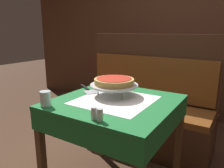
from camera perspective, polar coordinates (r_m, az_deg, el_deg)
dining_table_front at (r=1.62m, az=0.81°, el=-7.67°), size 0.83×0.83×0.78m
dining_table_rear at (r=3.04m, az=13.15°, el=1.93°), size 0.66×0.66×0.77m
booth_bench at (r=2.49m, az=7.93°, el=-7.91°), size 1.49×0.52×1.23m
back_wall_panel at (r=3.37m, az=19.09°, el=11.95°), size 6.00×0.04×2.40m
pizza_pan_stand at (r=1.67m, az=0.55°, el=-0.40°), size 0.37×0.37×0.09m
deep_dish_pizza at (r=1.66m, az=0.55°, el=0.74°), size 0.30×0.30×0.05m
pizza_server at (r=1.85m, az=-6.36°, el=-1.44°), size 0.29×0.21×0.01m
water_glass_near at (r=1.51m, az=-16.98°, el=-3.68°), size 0.07×0.07×0.10m
salt_shaker at (r=1.24m, az=-4.74°, el=-7.69°), size 0.04×0.04×0.07m
pepper_shaker at (r=1.22m, az=-3.13°, el=-8.09°), size 0.04×0.04×0.07m
condiment_caddy at (r=3.12m, az=12.10°, el=5.07°), size 0.12×0.12×0.15m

